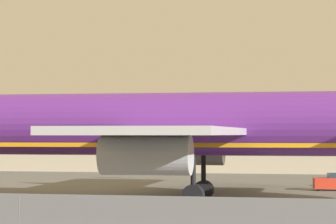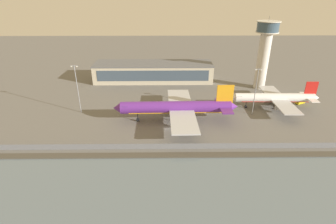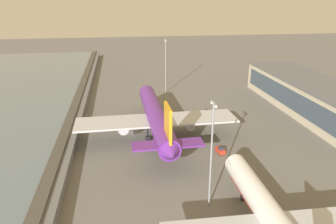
# 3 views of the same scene
# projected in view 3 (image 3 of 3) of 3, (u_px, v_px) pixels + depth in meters

# --- Properties ---
(ground_plane) EXTENTS (500.00, 500.00, 0.00)m
(ground_plane) POSITION_uv_depth(u_px,v_px,m) (132.00, 133.00, 101.67)
(ground_plane) COLOR #66635E
(shoreline_seawall) EXTENTS (320.00, 3.00, 0.50)m
(shoreline_seawall) POSITION_uv_depth(u_px,v_px,m) (63.00, 136.00, 98.67)
(shoreline_seawall) COLOR #474238
(shoreline_seawall) RESTS_ON ground
(perimeter_fence) EXTENTS (280.00, 0.10, 2.26)m
(perimeter_fence) POSITION_uv_depth(u_px,v_px,m) (79.00, 133.00, 99.02)
(perimeter_fence) COLOR slate
(perimeter_fence) RESTS_ON ground
(cargo_jet_purple) EXTENTS (55.35, 46.99, 16.85)m
(cargo_jet_purple) POSITION_uv_depth(u_px,v_px,m) (156.00, 117.00, 96.83)
(cargo_jet_purple) COLOR #602889
(cargo_jet_purple) RESTS_ON ground
(passenger_jet_white_red) EXTENTS (44.22, 37.37, 13.86)m
(passenger_jet_white_red) POSITION_uv_depth(u_px,v_px,m) (274.00, 223.00, 53.38)
(passenger_jet_white_red) COLOR white
(passenger_jet_white_red) RESTS_ON ground
(baggage_tug) EXTENTS (3.42, 2.11, 1.80)m
(baggage_tug) POSITION_uv_depth(u_px,v_px,m) (220.00, 150.00, 88.39)
(baggage_tug) COLOR red
(baggage_tug) RESTS_ON ground
(terminal_building) EXTENTS (75.21, 20.39, 11.50)m
(terminal_building) POSITION_uv_depth(u_px,v_px,m) (314.00, 97.00, 117.47)
(terminal_building) COLOR #BCB299
(terminal_building) RESTS_ON ground
(apron_light_mast_apron_west) EXTENTS (3.20, 0.40, 23.23)m
(apron_light_mast_apron_west) POSITION_uv_depth(u_px,v_px,m) (165.00, 64.00, 139.10)
(apron_light_mast_apron_west) COLOR gray
(apron_light_mast_apron_west) RESTS_ON ground
(apron_light_mast_apron_east) EXTENTS (3.20, 0.40, 22.32)m
(apron_light_mast_apron_east) POSITION_uv_depth(u_px,v_px,m) (211.00, 151.00, 62.23)
(apron_light_mast_apron_east) COLOR gray
(apron_light_mast_apron_east) RESTS_ON ground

